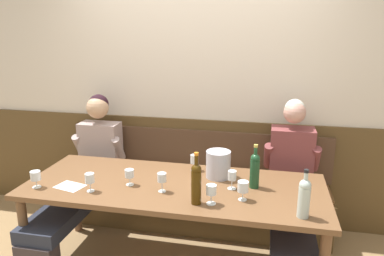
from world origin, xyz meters
TOP-DOWN VIEW (x-y plane):
  - room_wall_back at (0.00, 1.09)m, footprint 6.80×0.08m
  - wood_wainscot_panel at (0.00, 1.04)m, footprint 6.80×0.03m
  - wall_bench at (0.00, 0.83)m, footprint 2.60×0.42m
  - dining_table at (0.00, 0.12)m, footprint 2.30×0.90m
  - person_center_left_seat at (-0.94, 0.45)m, footprint 0.50×1.32m
  - person_right_seat at (0.90, 0.46)m, footprint 0.48×1.32m
  - ice_bucket at (0.31, 0.33)m, footprint 0.20×0.20m
  - wine_bottle_amber_mid at (0.23, -0.16)m, footprint 0.07×0.07m
  - wine_bottle_clear_water at (0.93, -0.20)m, footprint 0.08×0.08m
  - wine_bottle_green_tall at (0.60, 0.19)m, footprint 0.07×0.07m
  - wine_glass_left_end at (0.33, -0.14)m, footprint 0.07×0.07m
  - wine_glass_near_bucket at (-0.05, -0.03)m, footprint 0.07×0.07m
  - wine_glass_mid_right at (0.09, 0.43)m, footprint 0.07×0.07m
  - wine_glass_mid_left at (-0.57, -0.13)m, footprint 0.07×0.07m
  - wine_glass_right_end at (-1.01, -0.15)m, footprint 0.08×0.08m
  - wine_glass_center_front at (0.54, -0.04)m, footprint 0.08×0.08m
  - wine_glass_center_rear at (0.44, 0.13)m, footprint 0.06×0.06m
  - wine_glass_by_bottle at (-0.33, 0.04)m, footprint 0.07×0.07m
  - tasting_sheet_left_guest at (-0.77, -0.09)m, footprint 0.24×0.20m

SIDE VIEW (x-z plane):
  - wall_bench at x=0.00m, z-range -0.19..0.75m
  - wood_wainscot_panel at x=0.00m, z-range 0.00..1.04m
  - person_center_left_seat at x=-0.94m, z-range -0.02..1.28m
  - person_right_seat at x=0.90m, z-range -0.02..1.30m
  - dining_table at x=0.00m, z-range 0.30..1.05m
  - tasting_sheet_left_guest at x=-0.77m, z-range 0.75..0.75m
  - wine_glass_right_end at x=-1.01m, z-range 0.77..0.90m
  - wine_glass_by_bottle at x=-0.33m, z-range 0.78..0.90m
  - wine_glass_mid_right at x=0.09m, z-range 0.77..0.91m
  - wine_glass_center_front at x=0.54m, z-range 0.78..0.92m
  - wine_glass_center_rear at x=0.44m, z-range 0.78..0.92m
  - wine_glass_left_end at x=0.33m, z-range 0.78..0.92m
  - wine_glass_mid_left at x=-0.57m, z-range 0.78..0.92m
  - wine_glass_near_bucket at x=-0.05m, z-range 0.79..0.93m
  - ice_bucket at x=0.31m, z-range 0.75..0.97m
  - wine_bottle_clear_water at x=0.93m, z-range 0.73..1.05m
  - wine_bottle_green_tall at x=0.60m, z-range 0.73..1.07m
  - wine_bottle_amber_mid at x=0.23m, z-range 0.72..1.09m
  - room_wall_back at x=0.00m, z-range 0.00..2.80m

